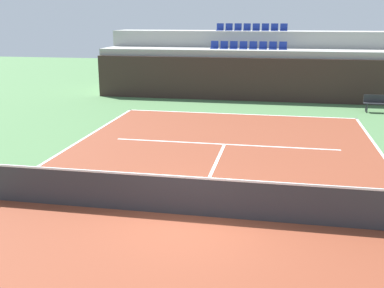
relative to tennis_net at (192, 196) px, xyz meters
The scene contains 12 objects.
ground_plane 0.51m from the tennis_net, ahead, with size 80.00×80.00×0.00m, color #477042.
court_surface 0.50m from the tennis_net, ahead, with size 11.00×24.00×0.01m, color brown.
baseline_far 11.96m from the tennis_net, 90.00° to the left, with size 11.00×0.10×0.00m, color white.
service_line_far 6.42m from the tennis_net, 90.00° to the left, with size 8.26×0.10×0.00m, color white.
centre_service_line 3.24m from the tennis_net, 90.00° to the left, with size 0.10×6.40×0.00m, color white.
back_wall 15.82m from the tennis_net, 90.00° to the left, with size 17.12×0.30×2.37m, color #33231E.
stands_tier_lower 17.17m from the tennis_net, 90.00° to the left, with size 17.12×2.40×2.75m, color #9E9E99.
stands_tier_upper 19.60m from the tennis_net, 90.00° to the left, with size 17.12×2.40×3.71m, color #9E9E99.
seating_row_lower 17.41m from the tennis_net, 90.00° to the left, with size 4.37×0.44×0.44m.
seating_row_upper 19.93m from the tennis_net, 90.00° to the left, with size 4.37×0.44×0.44m.
tennis_net is the anchor object (origin of this frame).
player_bench 15.30m from the tennis_net, 63.81° to the left, with size 1.50×0.40×0.85m.
Camera 1 is at (1.89, -9.89, 4.56)m, focal length 43.12 mm.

